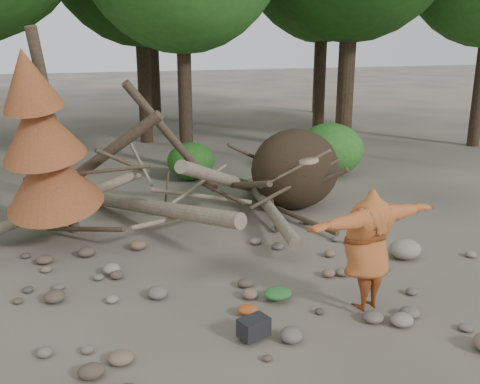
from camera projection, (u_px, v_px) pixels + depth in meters
name	position (u px, v px, depth m)	size (l,w,h in m)	color
ground	(256.00, 300.00, 8.70)	(120.00, 120.00, 0.00)	#514C44
deadfall_pile	(274.00, 173.00, 12.90)	(8.55, 5.24, 3.30)	#332619
dead_conifer	(44.00, 146.00, 10.22)	(2.06, 2.16, 4.35)	#4C3F30
bush_mid	(191.00, 161.00, 15.88)	(1.40, 1.40, 1.12)	#28691E
bush_right	(330.00, 149.00, 16.37)	(2.00, 2.00, 1.60)	#337D26
frisbee_thrower	(367.00, 249.00, 8.06)	(2.43, 1.00, 2.42)	#AF5727
backpack	(254.00, 331.00, 7.52)	(0.42, 0.28, 0.28)	black
cloth_green	(278.00, 296.00, 8.64)	(0.47, 0.39, 0.17)	#29662C
cloth_orange	(247.00, 312.00, 8.20)	(0.32, 0.26, 0.12)	#A0481B
boulder_mid_right	(405.00, 249.00, 10.29)	(0.62, 0.56, 0.37)	gray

